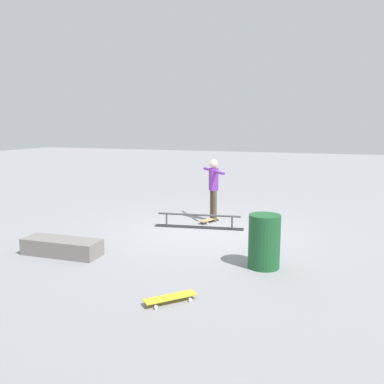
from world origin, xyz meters
The scene contains 7 objects.
ground_plane centered at (0.00, 0.00, 0.00)m, with size 60.00×60.00×0.00m, color gray.
grind_rail centered at (0.29, -0.30, 0.15)m, with size 2.29×0.60×0.35m.
skate_ledge centered at (2.15, 2.71, 0.16)m, with size 1.61×0.55×0.33m, color gray.
skater_main centered at (0.17, -1.14, 0.97)m, with size 0.91×1.09×1.67m.
skateboard_main centered at (0.20, -0.97, 0.07)m, with size 0.45×0.82×0.09m.
loose_skateboard_yellow centered at (-0.77, 3.97, 0.07)m, with size 0.69×0.72×0.09m.
trash_bin centered at (-1.79, 2.01, 0.49)m, with size 0.58×0.58×0.99m, color #1E592D.
Camera 1 is at (-3.00, 9.07, 2.58)m, focal length 37.42 mm.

